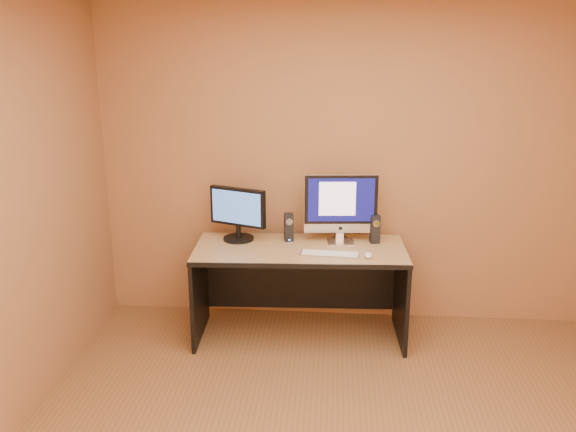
{
  "coord_description": "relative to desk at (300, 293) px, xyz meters",
  "views": [
    {
      "loc": [
        -0.11,
        -2.81,
        2.29
      ],
      "look_at": [
        -0.44,
        1.45,
        1.02
      ],
      "focal_mm": 38.0,
      "sensor_mm": 36.0,
      "label": 1
    }
  ],
  "objects": [
    {
      "name": "walls",
      "position": [
        0.36,
        -1.55,
        0.93
      ],
      "size": [
        4.0,
        4.0,
        2.6
      ],
      "primitive_type": null,
      "color": "#935A3B",
      "rests_on": "ground"
    },
    {
      "name": "desk",
      "position": [
        0.0,
        0.0,
        0.0
      ],
      "size": [
        1.63,
        0.77,
        0.74
      ],
      "primitive_type": null,
      "rotation": [
        0.0,
        0.0,
        0.04
      ],
      "color": "#A88554",
      "rests_on": "ground"
    },
    {
      "name": "imac",
      "position": [
        0.31,
        0.15,
        0.65
      ],
      "size": [
        0.59,
        0.26,
        0.55
      ],
      "primitive_type": null,
      "rotation": [
        0.0,
        0.0,
        0.09
      ],
      "color": "silver",
      "rests_on": "desk"
    },
    {
      "name": "second_monitor",
      "position": [
        -0.5,
        0.16,
        0.58
      ],
      "size": [
        0.53,
        0.4,
        0.42
      ],
      "primitive_type": null,
      "rotation": [
        0.0,
        0.0,
        -0.37
      ],
      "color": "black",
      "rests_on": "desk"
    },
    {
      "name": "speaker_left",
      "position": [
        -0.1,
        0.17,
        0.48
      ],
      "size": [
        0.08,
        0.08,
        0.22
      ],
      "primitive_type": null,
      "rotation": [
        0.0,
        0.0,
        0.2
      ],
      "color": "black",
      "rests_on": "desk"
    },
    {
      "name": "speaker_right",
      "position": [
        0.57,
        0.17,
        0.48
      ],
      "size": [
        0.08,
        0.08,
        0.22
      ],
      "primitive_type": null,
      "rotation": [
        0.0,
        0.0,
        0.19
      ],
      "color": "black",
      "rests_on": "desk"
    },
    {
      "name": "keyboard",
      "position": [
        0.23,
        -0.14,
        0.38
      ],
      "size": [
        0.44,
        0.15,
        0.02
      ],
      "primitive_type": "cube",
      "rotation": [
        0.0,
        0.0,
        -0.07
      ],
      "color": "#B7B7BB",
      "rests_on": "desk"
    },
    {
      "name": "mouse",
      "position": [
        0.51,
        -0.17,
        0.39
      ],
      "size": [
        0.06,
        0.1,
        0.04
      ],
      "primitive_type": "ellipsoid",
      "rotation": [
        0.0,
        0.0,
        -0.04
      ],
      "color": "silver",
      "rests_on": "desk"
    },
    {
      "name": "cable_a",
      "position": [
        0.35,
        0.28,
        0.37
      ],
      "size": [
        0.13,
        0.19,
        0.01
      ],
      "primitive_type": "cylinder",
      "rotation": [
        1.57,
        0.0,
        0.6
      ],
      "color": "black",
      "rests_on": "desk"
    },
    {
      "name": "cable_b",
      "position": [
        0.26,
        0.28,
        0.37
      ],
      "size": [
        0.08,
        0.17,
        0.01
      ],
      "primitive_type": "cylinder",
      "rotation": [
        1.57,
        0.0,
        -0.42
      ],
      "color": "black",
      "rests_on": "desk"
    }
  ]
}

